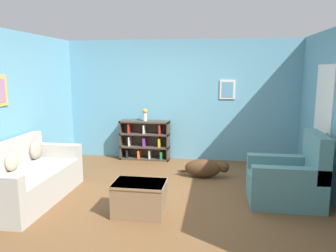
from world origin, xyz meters
name	(u,v)px	position (x,y,z in m)	size (l,w,h in m)	color
ground_plane	(164,196)	(0.00, 0.00, 0.00)	(14.00, 14.00, 0.00)	brown
wall_back	(181,100)	(0.00, 2.25, 1.30)	(5.60, 0.13, 2.60)	#609EB7
wall_left	(10,111)	(-2.55, 0.00, 1.30)	(0.13, 5.00, 2.60)	#609EB7
couch	(25,180)	(-2.05, -0.49, 0.32)	(0.90, 1.88, 0.89)	#ADA89E
bookshelf	(145,140)	(-0.76, 2.06, 0.42)	(1.09, 0.29, 0.86)	#42382D
recliner_chair	(290,180)	(1.89, 0.02, 0.35)	(1.03, 0.85, 1.06)	slate
coffee_table	(140,197)	(-0.23, -0.72, 0.24)	(0.72, 0.50, 0.46)	#846647
dog	(205,168)	(0.60, 1.00, 0.17)	(0.96, 0.30, 0.34)	#472D19
vase	(145,114)	(-0.75, 2.04, 1.02)	(0.11, 0.11, 0.27)	silver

